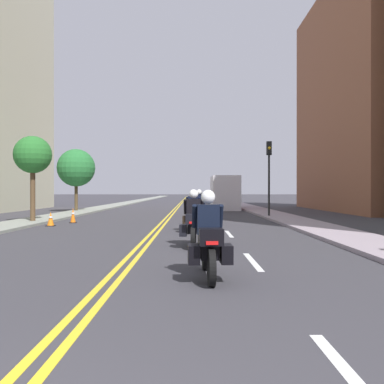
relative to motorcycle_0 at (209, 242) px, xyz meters
name	(u,v)px	position (x,y,z in m)	size (l,w,h in m)	color
ground_plane	(181,204)	(-1.72, 41.84, -0.66)	(264.00, 264.00, 0.00)	#36343A
sidewalk_left	(125,204)	(-8.34, 41.84, -0.60)	(2.13, 144.00, 0.12)	gray
sidewalk_right	(237,204)	(4.91, 41.84, -0.60)	(2.13, 144.00, 0.12)	gray
centreline_yellow_inner	(180,204)	(-1.84, 41.84, -0.66)	(0.12, 132.00, 0.01)	yellow
centreline_yellow_outer	(182,204)	(-1.60, 41.84, -0.66)	(0.12, 132.00, 0.01)	yellow
lane_dashes_white	(212,213)	(1.06, 22.84, -0.66)	(0.14, 56.40, 0.01)	silver
building_right_1	(363,99)	(13.25, 25.89, 8.22)	(6.05, 17.52, 17.76)	brown
motorcycle_0	(209,242)	(0.00, 0.00, 0.00)	(0.78, 2.11, 1.61)	black
motorcycle_1	(195,223)	(-0.25, 4.35, 0.00)	(0.77, 2.09, 1.63)	black
motorcycle_2	(194,215)	(-0.26, 8.63, 0.01)	(0.77, 2.17, 1.64)	black
motorcycle_3	(200,210)	(0.05, 12.65, -0.01)	(0.77, 2.17, 1.66)	black
motorcycle_4	(201,207)	(0.19, 17.07, -0.02)	(0.77, 2.12, 1.57)	black
motorcycle_5	(201,204)	(0.23, 21.44, -0.02)	(0.77, 2.22, 1.57)	black
traffic_cone_0	(74,215)	(-6.18, 13.14, -0.29)	(0.31, 0.31, 0.76)	black
traffic_cone_1	(52,219)	(-6.65, 11.27, -0.35)	(0.37, 0.37, 0.64)	black
traffic_light_near	(270,165)	(4.24, 17.14, 2.45)	(0.28, 0.38, 4.49)	black
street_tree_0	(77,168)	(-8.97, 23.80, 2.63)	(2.81, 2.81, 4.71)	#4C3B24
street_tree_1	(34,156)	(-8.08, 12.89, 2.64)	(1.82, 1.82, 4.26)	#4F3924
parked_truck	(225,194)	(2.44, 28.20, 0.61)	(2.20, 6.50, 2.80)	silver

